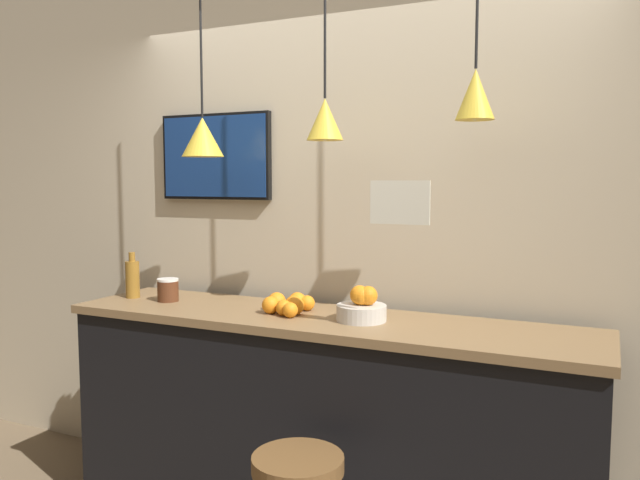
{
  "coord_description": "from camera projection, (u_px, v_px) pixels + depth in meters",
  "views": [
    {
      "loc": [
        1.18,
        -1.94,
        1.67
      ],
      "look_at": [
        0.0,
        0.59,
        1.41
      ],
      "focal_mm": 35.0,
      "sensor_mm": 36.0,
      "label": 1
    }
  ],
  "objects": [
    {
      "name": "back_wall",
      "position": [
        353.0,
        225.0,
        3.16
      ],
      "size": [
        8.0,
        0.06,
        2.9
      ],
      "color": "beige",
      "rests_on": "ground_plane"
    },
    {
      "name": "service_counter",
      "position": [
        320.0,
        428.0,
        2.89
      ],
      "size": [
        2.47,
        0.58,
        1.06
      ],
      "color": "black",
      "rests_on": "ground_plane"
    },
    {
      "name": "fruit_bowl",
      "position": [
        362.0,
        306.0,
        2.75
      ],
      "size": [
        0.22,
        0.22,
        0.16
      ],
      "color": "beige",
      "rests_on": "service_counter"
    },
    {
      "name": "orange_pile",
      "position": [
        289.0,
        304.0,
        2.91
      ],
      "size": [
        0.21,
        0.24,
        0.09
      ],
      "color": "orange",
      "rests_on": "service_counter"
    },
    {
      "name": "juice_bottle",
      "position": [
        132.0,
        278.0,
        3.29
      ],
      "size": [
        0.07,
        0.07,
        0.24
      ],
      "color": "olive",
      "rests_on": "service_counter"
    },
    {
      "name": "spread_jar",
      "position": [
        168.0,
        290.0,
        3.19
      ],
      "size": [
        0.11,
        0.11,
        0.12
      ],
      "color": "#562D19",
      "rests_on": "service_counter"
    },
    {
      "name": "pendant_lamp_left",
      "position": [
        203.0,
        136.0,
        3.09
      ],
      "size": [
        0.21,
        0.21,
        1.01
      ],
      "color": "black"
    },
    {
      "name": "pendant_lamp_middle",
      "position": [
        325.0,
        117.0,
        2.8
      ],
      "size": [
        0.17,
        0.17,
        0.95
      ],
      "color": "black"
    },
    {
      "name": "pendant_lamp_right",
      "position": [
        475.0,
        93.0,
        2.51
      ],
      "size": [
        0.16,
        0.16,
        0.88
      ],
      "color": "black"
    },
    {
      "name": "mounted_tv",
      "position": [
        215.0,
        157.0,
        3.42
      ],
      "size": [
        0.69,
        0.04,
        0.47
      ],
      "color": "black"
    },
    {
      "name": "hanging_menu_board",
      "position": [
        400.0,
        202.0,
        2.41
      ],
      "size": [
        0.24,
        0.01,
        0.17
      ],
      "color": "white"
    }
  ]
}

